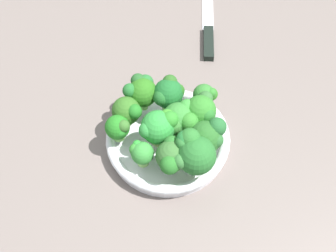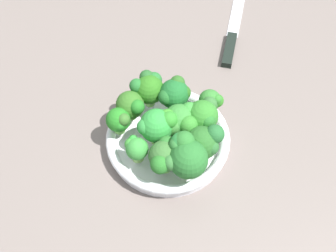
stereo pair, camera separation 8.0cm
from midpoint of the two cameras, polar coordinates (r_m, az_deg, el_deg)
name	(u,v)px [view 1 (the left image)]	position (r cm, az deg, el deg)	size (l,w,h in cm)	color
ground_plane	(189,138)	(87.73, 0.12, -1.72)	(130.00, 130.00, 2.50)	#6F635E
bowl	(168,140)	(84.08, -2.72, -1.98)	(23.49, 23.49, 3.37)	white
broccoli_floret_0	(128,110)	(82.09, -7.98, 1.81)	(6.12, 6.04, 6.26)	#83B959
broccoli_floret_1	(141,91)	(83.33, -6.24, 4.25)	(6.59, 5.98, 7.15)	#92D566
broccoli_floret_2	(207,137)	(77.61, 2.08, -1.68)	(7.31, 6.39, 7.17)	#92CC70
broccoli_floret_3	(168,93)	(82.48, -2.73, 4.00)	(6.42, 5.66, 7.45)	#85C45B
broccoli_floret_4	(180,120)	(79.69, -1.33, 0.63)	(7.19, 7.13, 6.85)	#90BF5E
broccoli_floret_5	(159,127)	(78.15, -4.13, -0.31)	(6.61, 6.27, 7.71)	#A0CB65
broccoli_floret_6	(141,153)	(77.37, -6.42, -3.69)	(4.07, 4.44, 5.33)	#85BA5A
broccoli_floret_7	(172,157)	(75.46, -2.50, -4.22)	(6.89, 6.24, 6.75)	#84C154
broccoli_floret_8	(201,111)	(80.42, 1.47, 1.74)	(6.68, 5.94, 7.30)	#89C85B
broccoli_floret_9	(118,128)	(80.43, -9.25, -0.46)	(4.56, 4.83, 5.75)	#79B755
broccoli_floret_10	(194,152)	(74.51, 0.31, -3.58)	(6.76, 7.54, 8.67)	#99D164
broccoli_floret_11	(205,96)	(83.28, 2.07, 3.70)	(4.18, 4.57, 6.06)	#81BF5D
knife	(208,29)	(104.74, 2.97, 12.22)	(25.36, 12.79, 1.50)	silver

